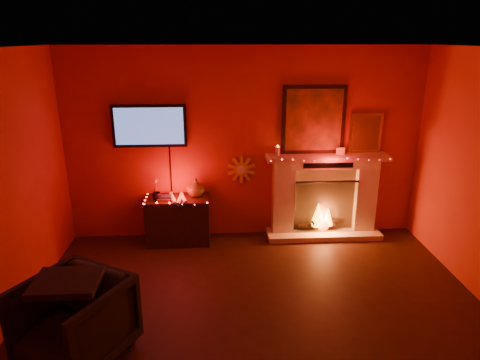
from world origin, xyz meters
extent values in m
plane|color=black|center=(0.00, 0.00, 0.00)|extent=(5.00, 5.00, 0.00)
plane|color=beige|center=(0.00, 0.00, 2.70)|extent=(5.00, 5.00, 0.00)
plane|color=#AA251B|center=(0.00, 2.50, 1.35)|extent=(5.00, 0.00, 5.00)
cube|color=beige|center=(1.15, 2.30, 0.04)|extent=(1.65, 0.40, 0.08)
cube|color=beige|center=(0.55, 2.39, 0.55)|extent=(0.30, 0.22, 0.95)
cube|color=beige|center=(1.75, 2.39, 0.55)|extent=(0.30, 0.22, 0.95)
cube|color=beige|center=(1.15, 2.39, 1.10)|extent=(1.50, 0.22, 0.14)
cube|color=beige|center=(1.15, 2.33, 1.20)|extent=(1.72, 0.34, 0.06)
cube|color=#997759|center=(1.15, 2.45, 0.55)|extent=(0.90, 0.10, 0.95)
cube|color=black|center=(1.15, 2.27, 0.47)|extent=(0.90, 0.02, 0.78)
cylinder|color=black|center=(1.05, 2.36, 0.14)|extent=(0.55, 0.09, 0.09)
cylinder|color=black|center=(1.23, 2.38, 0.20)|extent=(0.51, 0.18, 0.08)
cone|color=orange|center=(1.07, 2.36, 0.33)|extent=(0.20, 0.20, 0.34)
cone|color=orange|center=(1.22, 2.37, 0.29)|extent=(0.16, 0.16, 0.26)
sphere|color=#FF3F07|center=(1.15, 2.36, 0.16)|extent=(0.18, 0.18, 0.18)
cube|color=black|center=(0.95, 2.46, 1.71)|extent=(0.88, 0.05, 0.95)
cube|color=#D2591C|center=(0.95, 2.44, 1.71)|extent=(0.78, 0.01, 0.85)
cube|color=gold|center=(1.70, 2.47, 1.51)|extent=(0.46, 0.04, 0.56)
cube|color=olive|center=(1.70, 2.45, 1.51)|extent=(0.38, 0.01, 0.48)
cylinder|color=beige|center=(0.45, 2.38, 1.29)|extent=(0.07, 0.07, 0.12)
cube|color=beige|center=(1.33, 2.36, 1.28)|extent=(0.12, 0.01, 0.10)
cube|color=black|center=(-1.30, 2.46, 1.65)|extent=(1.00, 0.06, 0.58)
cube|color=#4360AD|center=(-1.30, 2.42, 1.65)|extent=(0.92, 0.01, 0.50)
cylinder|color=black|center=(-1.05, 2.47, 1.03)|extent=(0.02, 0.02, 0.66)
cylinder|color=gold|center=(-0.05, 2.48, 1.00)|extent=(0.20, 0.03, 0.20)
cylinder|color=beige|center=(-0.05, 2.46, 1.00)|extent=(0.13, 0.01, 0.13)
cube|color=black|center=(-0.96, 2.26, 0.33)|extent=(0.88, 0.44, 0.67)
imported|color=brown|center=(-0.70, 2.32, 0.80)|extent=(0.25, 0.25, 0.26)
imported|color=black|center=(-1.24, 2.21, 0.72)|extent=(0.13, 0.13, 0.10)
cylinder|color=beige|center=(-1.01, 2.19, 0.69)|extent=(0.14, 0.38, 0.05)
cylinder|color=beige|center=(-0.91, 2.15, 0.69)|extent=(0.08, 0.38, 0.05)
cylinder|color=beige|center=(-0.87, 2.20, 0.69)|extent=(0.13, 0.38, 0.05)
cube|color=#5A2719|center=(-1.13, 2.20, 0.68)|extent=(0.20, 0.14, 0.03)
cube|color=#1F2A49|center=(-1.12, 2.21, 0.71)|extent=(0.17, 0.12, 0.02)
imported|color=black|center=(-1.70, -0.03, 0.39)|extent=(1.15, 1.16, 0.78)
camera|label=1|loc=(-0.41, -3.33, 2.79)|focal=32.00mm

